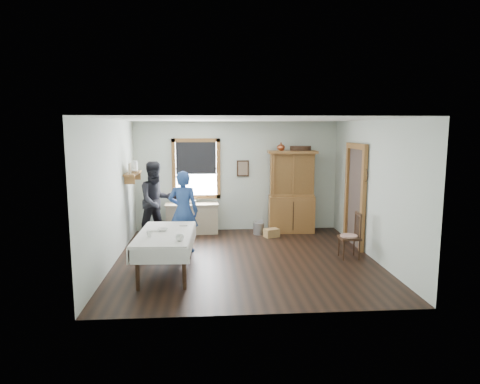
# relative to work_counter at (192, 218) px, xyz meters

# --- Properties ---
(room) EXTENTS (5.01, 5.01, 2.70)m
(room) POSITION_rel_work_counter_xyz_m (1.11, -2.20, 0.98)
(room) COLOR black
(room) RESTS_ON ground
(window) EXTENTS (1.18, 0.07, 1.48)m
(window) POSITION_rel_work_counter_xyz_m (0.11, 0.26, 1.26)
(window) COLOR white
(window) RESTS_ON room
(doorway) EXTENTS (0.09, 1.14, 2.22)m
(doorway) POSITION_rel_work_counter_xyz_m (3.57, -1.35, 0.80)
(doorway) COLOR #473932
(doorway) RESTS_ON room
(wall_shelf) EXTENTS (0.24, 1.00, 0.44)m
(wall_shelf) POSITION_rel_work_counter_xyz_m (-1.26, -0.66, 1.21)
(wall_shelf) COLOR olive
(wall_shelf) RESTS_ON room
(framed_picture) EXTENTS (0.30, 0.04, 0.40)m
(framed_picture) POSITION_rel_work_counter_xyz_m (1.26, 0.26, 1.18)
(framed_picture) COLOR #382113
(framed_picture) RESTS_ON room
(rug_beater) EXTENTS (0.01, 0.27, 0.27)m
(rug_beater) POSITION_rel_work_counter_xyz_m (3.56, -1.90, 1.35)
(rug_beater) COLOR black
(rug_beater) RESTS_ON room
(work_counter) EXTENTS (1.30, 0.54, 0.73)m
(work_counter) POSITION_rel_work_counter_xyz_m (0.00, 0.00, 0.00)
(work_counter) COLOR tan
(work_counter) RESTS_ON room
(china_hutch) EXTENTS (1.20, 0.63, 2.00)m
(china_hutch) POSITION_rel_work_counter_xyz_m (2.43, -0.04, 0.63)
(china_hutch) COLOR olive
(china_hutch) RESTS_ON room
(dining_table) EXTENTS (1.04, 1.87, 0.73)m
(dining_table) POSITION_rel_work_counter_xyz_m (-0.36, -2.88, -0.00)
(dining_table) COLOR silver
(dining_table) RESTS_ON room
(spindle_chair) EXTENTS (0.42, 0.42, 0.91)m
(spindle_chair) POSITION_rel_work_counter_xyz_m (3.15, -2.26, 0.09)
(spindle_chair) COLOR #382113
(spindle_chair) RESTS_ON room
(pail) EXTENTS (0.29, 0.29, 0.28)m
(pail) POSITION_rel_work_counter_xyz_m (1.60, -0.23, -0.22)
(pail) COLOR #9C9DA4
(pail) RESTS_ON room
(wicker_basket) EXTENTS (0.40, 0.34, 0.20)m
(wicker_basket) POSITION_rel_work_counter_xyz_m (1.88, -0.52, -0.27)
(wicker_basket) COLOR #A3814A
(wicker_basket) RESTS_ON room
(woman_blue) EXTENTS (0.62, 0.45, 1.56)m
(woman_blue) POSITION_rel_work_counter_xyz_m (-0.11, -1.54, 0.41)
(woman_blue) COLOR navy
(woman_blue) RESTS_ON room
(figure_dark) EXTENTS (1.02, 0.95, 1.67)m
(figure_dark) POSITION_rel_work_counter_xyz_m (-0.78, -0.57, 0.47)
(figure_dark) COLOR black
(figure_dark) RESTS_ON room
(table_cup_a) EXTENTS (0.16, 0.16, 0.10)m
(table_cup_a) POSITION_rel_work_counter_xyz_m (-0.07, -3.47, 0.42)
(table_cup_a) COLOR white
(table_cup_a) RESTS_ON dining_table
(table_cup_b) EXTENTS (0.13, 0.13, 0.09)m
(table_cup_b) POSITION_rel_work_counter_xyz_m (-0.59, -3.16, 0.41)
(table_cup_b) COLOR white
(table_cup_b) RESTS_ON dining_table
(table_bowl) EXTENTS (0.21, 0.21, 0.05)m
(table_bowl) POSITION_rel_work_counter_xyz_m (-0.41, -2.76, 0.39)
(table_bowl) COLOR white
(table_bowl) RESTS_ON dining_table
(counter_book) EXTENTS (0.20, 0.24, 0.02)m
(counter_book) POSITION_rel_work_counter_xyz_m (-0.31, 0.01, 0.38)
(counter_book) COLOR #7E6854
(counter_book) RESTS_ON work_counter
(counter_bowl) EXTENTS (0.26, 0.26, 0.07)m
(counter_bowl) POSITION_rel_work_counter_xyz_m (-0.09, 0.05, 0.40)
(counter_bowl) COLOR white
(counter_bowl) RESTS_ON work_counter
(shelf_bowl) EXTENTS (0.22, 0.22, 0.05)m
(shelf_bowl) POSITION_rel_work_counter_xyz_m (-1.26, -0.65, 1.23)
(shelf_bowl) COLOR white
(shelf_bowl) RESTS_ON wall_shelf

